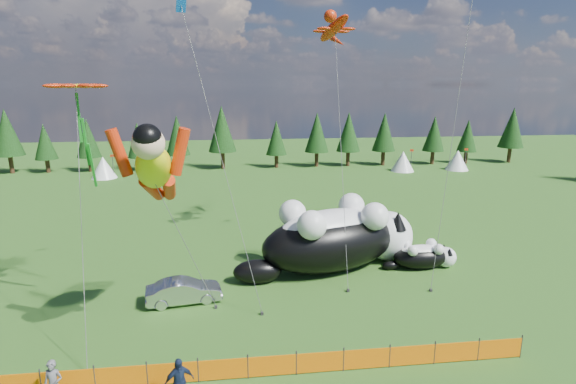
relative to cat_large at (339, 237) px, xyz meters
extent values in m
plane|color=#0C3309|center=(-5.27, -7.75, -2.18)|extent=(160.00, 160.00, 0.00)
cylinder|color=#262626|center=(-14.27, -10.75, -1.63)|extent=(0.06, 0.06, 1.10)
cylinder|color=#262626|center=(-12.27, -10.75, -1.63)|extent=(0.06, 0.06, 1.10)
cylinder|color=#262626|center=(-10.27, -10.75, -1.63)|extent=(0.06, 0.06, 1.10)
cylinder|color=#262626|center=(-8.27, -10.75, -1.63)|extent=(0.06, 0.06, 1.10)
cylinder|color=#262626|center=(-6.27, -10.75, -1.63)|extent=(0.06, 0.06, 1.10)
cylinder|color=#262626|center=(-4.27, -10.75, -1.63)|extent=(0.06, 0.06, 1.10)
cylinder|color=#262626|center=(-2.27, -10.75, -1.63)|extent=(0.06, 0.06, 1.10)
cylinder|color=#262626|center=(-0.27, -10.75, -1.63)|extent=(0.06, 0.06, 1.10)
cylinder|color=#262626|center=(1.73, -10.75, -1.63)|extent=(0.06, 0.06, 1.10)
cylinder|color=#262626|center=(3.73, -10.75, -1.63)|extent=(0.06, 0.06, 1.10)
cylinder|color=#262626|center=(5.73, -10.75, -1.63)|extent=(0.06, 0.06, 1.10)
cube|color=orange|center=(-13.27, -10.75, -1.68)|extent=(2.00, 0.04, 0.90)
cube|color=orange|center=(-11.27, -10.75, -1.68)|extent=(2.00, 0.04, 0.90)
cube|color=orange|center=(-9.27, -10.75, -1.68)|extent=(2.00, 0.04, 0.90)
cube|color=orange|center=(-7.27, -10.75, -1.68)|extent=(2.00, 0.04, 0.90)
cube|color=orange|center=(-5.27, -10.75, -1.68)|extent=(2.00, 0.04, 0.90)
cube|color=orange|center=(-3.27, -10.75, -1.68)|extent=(2.00, 0.04, 0.90)
cube|color=orange|center=(-1.27, -10.75, -1.68)|extent=(2.00, 0.04, 0.90)
cube|color=orange|center=(0.73, -10.75, -1.68)|extent=(2.00, 0.04, 0.90)
cube|color=orange|center=(2.73, -10.75, -1.68)|extent=(2.00, 0.04, 0.90)
cube|color=orange|center=(4.73, -10.75, -1.68)|extent=(2.00, 0.04, 0.90)
ellipsoid|color=black|center=(-0.53, -0.16, -0.28)|extent=(10.38, 7.04, 3.80)
ellipsoid|color=white|center=(-0.53, -0.16, 0.67)|extent=(7.79, 5.14, 2.32)
sphere|color=white|center=(3.71, 1.14, -0.49)|extent=(3.38, 3.38, 3.38)
sphere|color=#CD4F6E|center=(5.08, 1.57, -0.49)|extent=(0.47, 0.47, 0.47)
ellipsoid|color=black|center=(-5.37, -1.66, -1.44)|extent=(3.26, 2.28, 1.48)
cone|color=black|center=(4.01, 0.18, 0.86)|extent=(1.18, 1.18, 1.18)
cone|color=black|center=(3.41, 2.11, 0.86)|extent=(1.18, 1.18, 1.18)
sphere|color=white|center=(1.29, 1.83, 1.52)|extent=(1.77, 1.77, 1.77)
sphere|color=white|center=(2.10, -0.79, 1.52)|extent=(1.77, 1.77, 1.77)
sphere|color=white|center=(-2.95, 0.53, 1.52)|extent=(1.77, 1.77, 1.77)
sphere|color=white|center=(-2.14, -2.10, 1.52)|extent=(1.77, 1.77, 1.77)
ellipsoid|color=black|center=(5.39, -0.67, -1.43)|extent=(3.77, 1.81, 1.50)
ellipsoid|color=white|center=(5.39, -0.67, -1.05)|extent=(2.85, 1.29, 0.92)
sphere|color=white|center=(7.14, -0.64, -1.51)|extent=(1.33, 1.33, 1.33)
sphere|color=#CD4F6E|center=(7.71, -0.63, -1.51)|extent=(0.19, 0.19, 0.19)
ellipsoid|color=black|center=(3.40, -0.71, -1.88)|extent=(1.17, 0.60, 0.58)
cone|color=black|center=(7.15, -1.04, -0.98)|extent=(0.47, 0.47, 0.47)
cone|color=black|center=(7.13, -0.24, -0.98)|extent=(0.47, 0.47, 0.47)
sphere|color=white|center=(6.30, -0.12, -0.72)|extent=(0.70, 0.70, 0.70)
sphere|color=white|center=(6.32, -1.20, -0.72)|extent=(0.70, 0.70, 0.70)
sphere|color=white|center=(4.55, -0.15, -0.72)|extent=(0.70, 0.70, 0.70)
sphere|color=white|center=(4.57, -1.23, -0.72)|extent=(0.70, 0.70, 0.70)
imported|color=silver|center=(-9.53, -3.69, -1.50)|extent=(4.27, 2.05, 1.35)
imported|color=#16223E|center=(-8.86, -12.02, -1.20)|extent=(1.28, 0.97, 1.95)
cylinder|color=#595959|center=(-8.91, -5.96, 2.03)|extent=(0.03, 0.03, 8.85)
cube|color=#262626|center=(-7.78, -4.59, -2.10)|extent=(0.15, 0.15, 0.16)
cylinder|color=#595959|center=(0.20, 1.00, 5.68)|extent=(0.03, 0.03, 17.87)
cube|color=#262626|center=(-0.20, -3.50, -2.10)|extent=(0.15, 0.15, 0.16)
cylinder|color=#595959|center=(-13.38, -7.05, 3.75)|extent=(0.03, 0.03, 12.68)
cube|color=#262626|center=(-12.92, -9.63, -2.10)|extent=(0.15, 0.15, 0.16)
cube|color=#18861F|center=(-13.83, -4.47, 6.88)|extent=(0.21, 0.21, 4.65)
cylinder|color=#595959|center=(-7.20, -3.83, 5.74)|extent=(0.03, 0.03, 16.35)
cube|color=#262626|center=(-5.36, -5.59, -2.10)|extent=(0.15, 0.15, 0.16)
cylinder|color=#595959|center=(6.49, -1.67, 8.45)|extent=(0.03, 0.03, 21.83)
cube|color=#262626|center=(4.60, -4.07, -2.10)|extent=(0.15, 0.15, 0.16)
camera|label=1|loc=(-6.60, -26.98, 9.57)|focal=28.00mm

